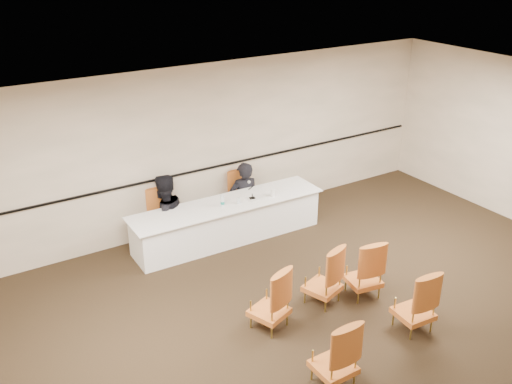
# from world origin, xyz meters

# --- Properties ---
(floor) EXTENTS (10.00, 10.00, 0.00)m
(floor) POSITION_xyz_m (0.00, 0.00, 0.00)
(floor) COLOR black
(floor) RESTS_ON ground
(ceiling) EXTENTS (10.00, 10.00, 0.00)m
(ceiling) POSITION_xyz_m (0.00, 0.00, 3.00)
(ceiling) COLOR white
(ceiling) RESTS_ON ground
(wall_back) EXTENTS (10.00, 0.04, 3.00)m
(wall_back) POSITION_xyz_m (0.00, 4.00, 1.50)
(wall_back) COLOR beige
(wall_back) RESTS_ON ground
(wall_rail) EXTENTS (9.80, 0.04, 0.03)m
(wall_rail) POSITION_xyz_m (0.00, 3.96, 1.10)
(wall_rail) COLOR black
(wall_rail) RESTS_ON wall_back
(panel_table) EXTENTS (3.55, 0.89, 0.71)m
(panel_table) POSITION_xyz_m (0.01, 3.20, 0.35)
(panel_table) COLOR white
(panel_table) RESTS_ON ground
(panelist_main) EXTENTS (0.64, 0.48, 1.60)m
(panelist_main) POSITION_xyz_m (0.65, 3.72, 0.36)
(panelist_main) COLOR black
(panelist_main) RESTS_ON ground
(panelist_main_chair) EXTENTS (0.51, 0.51, 0.95)m
(panelist_main_chair) POSITION_xyz_m (0.65, 3.72, 0.47)
(panelist_main_chair) COLOR #CC5E24
(panelist_main_chair) RESTS_ON ground
(panelist_second) EXTENTS (0.94, 0.79, 1.71)m
(panelist_second) POSITION_xyz_m (-0.96, 3.75, 0.39)
(panelist_second) COLOR black
(panelist_second) RESTS_ON ground
(panelist_second_chair) EXTENTS (0.51, 0.51, 0.95)m
(panelist_second_chair) POSITION_xyz_m (-0.96, 3.75, 0.47)
(panelist_second_chair) COLOR #CC5E24
(panelist_second_chair) RESTS_ON ground
(papers) EXTENTS (0.30, 0.22, 0.00)m
(papers) POSITION_xyz_m (0.52, 3.13, 0.71)
(papers) COLOR white
(papers) RESTS_ON panel_table
(microphone) EXTENTS (0.14, 0.22, 0.29)m
(microphone) POSITION_xyz_m (0.47, 3.13, 0.85)
(microphone) COLOR black
(microphone) RESTS_ON panel_table
(water_bottle) EXTENTS (0.08, 0.08, 0.23)m
(water_bottle) POSITION_xyz_m (-0.13, 3.14, 0.82)
(water_bottle) COLOR #19897C
(water_bottle) RESTS_ON panel_table
(drinking_glass) EXTENTS (0.08, 0.08, 0.10)m
(drinking_glass) POSITION_xyz_m (0.16, 3.09, 0.76)
(drinking_glass) COLOR silver
(drinking_glass) RESTS_ON panel_table
(coffee_cup) EXTENTS (0.10, 0.10, 0.14)m
(coffee_cup) POSITION_xyz_m (0.84, 3.02, 0.78)
(coffee_cup) COLOR white
(coffee_cup) RESTS_ON panel_table
(aud_chair_front_left) EXTENTS (0.64, 0.64, 0.95)m
(aud_chair_front_left) POSITION_xyz_m (-0.76, 0.70, 0.47)
(aud_chair_front_left) COLOR #CC5E24
(aud_chair_front_left) RESTS_ON ground
(aud_chair_front_mid) EXTENTS (0.63, 0.63, 0.95)m
(aud_chair_front_mid) POSITION_xyz_m (0.22, 0.78, 0.47)
(aud_chair_front_mid) COLOR #CC5E24
(aud_chair_front_mid) RESTS_ON ground
(aud_chair_front_right) EXTENTS (0.58, 0.58, 0.95)m
(aud_chair_front_right) POSITION_xyz_m (0.86, 0.61, 0.47)
(aud_chair_front_right) COLOR #CC5E24
(aud_chair_front_right) RESTS_ON ground
(aud_chair_back_left) EXTENTS (0.50, 0.50, 0.95)m
(aud_chair_back_left) POSITION_xyz_m (-0.71, -0.63, 0.47)
(aud_chair_back_left) COLOR #CC5E24
(aud_chair_back_left) RESTS_ON ground
(aud_chair_back_right) EXTENTS (0.54, 0.54, 0.95)m
(aud_chair_back_right) POSITION_xyz_m (0.89, -0.38, 0.47)
(aud_chair_back_right) COLOR #CC5E24
(aud_chair_back_right) RESTS_ON ground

